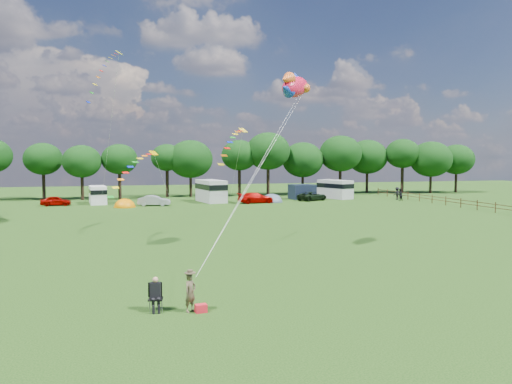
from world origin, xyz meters
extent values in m
plane|color=black|center=(0.00, 0.00, 0.00)|extent=(180.00, 180.00, 0.00)
cylinder|color=black|center=(-20.03, 56.31, 1.95)|extent=(0.47, 0.47, 3.90)
ellipsoid|color=black|center=(-20.03, 56.31, 6.00)|extent=(5.58, 5.58, 4.74)
cylinder|color=black|center=(-14.36, 53.27, 1.78)|extent=(0.44, 0.44, 3.56)
ellipsoid|color=black|center=(-14.36, 53.27, 5.64)|extent=(5.56, 5.56, 4.73)
cylinder|color=black|center=(-9.09, 54.23, 1.98)|extent=(0.47, 0.47, 3.95)
ellipsoid|color=black|center=(-9.09, 54.23, 5.95)|extent=(5.33, 5.33, 4.53)
cylinder|color=black|center=(-1.92, 56.03, 2.17)|extent=(0.50, 0.50, 4.33)
ellipsoid|color=black|center=(-1.92, 56.03, 6.19)|extent=(4.95, 4.95, 4.21)
cylinder|color=black|center=(1.70, 55.56, 1.66)|extent=(0.43, 0.43, 3.31)
ellipsoid|color=black|center=(1.70, 55.56, 5.95)|extent=(7.03, 7.03, 5.98)
cylinder|color=black|center=(9.66, 55.80, 2.18)|extent=(0.50, 0.50, 4.36)
ellipsoid|color=black|center=(9.66, 55.80, 6.56)|extent=(5.84, 5.84, 4.97)
cylinder|color=black|center=(14.25, 54.92, 2.27)|extent=(0.51, 0.51, 4.55)
ellipsoid|color=black|center=(14.25, 54.92, 7.23)|extent=(7.15, 7.15, 6.08)
cylinder|color=black|center=(20.49, 55.63, 1.61)|extent=(0.42, 0.42, 3.21)
ellipsoid|color=black|center=(20.49, 55.63, 5.80)|extent=(6.90, 6.90, 5.86)
cylinder|color=black|center=(26.98, 54.96, 2.09)|extent=(0.48, 0.48, 4.17)
ellipsoid|color=black|center=(26.98, 54.96, 6.86)|extent=(7.16, 7.16, 6.09)
cylinder|color=black|center=(32.97, 56.89, 1.83)|extent=(0.45, 0.45, 3.66)
ellipsoid|color=black|center=(32.97, 56.89, 6.31)|extent=(7.05, 7.05, 5.99)
cylinder|color=black|center=(38.41, 54.37, 2.32)|extent=(0.52, 0.52, 4.65)
ellipsoid|color=black|center=(38.41, 54.37, 6.88)|extent=(5.96, 5.96, 5.06)
cylinder|color=black|center=(43.16, 53.04, 1.59)|extent=(0.42, 0.42, 3.19)
ellipsoid|color=black|center=(43.16, 53.04, 5.89)|extent=(7.23, 7.23, 6.14)
cylinder|color=black|center=(48.55, 53.44, 1.76)|extent=(0.44, 0.44, 3.52)
ellipsoid|color=black|center=(48.55, 53.44, 5.86)|extent=(6.22, 6.22, 5.28)
cylinder|color=#472D19|center=(32.00, 24.00, 0.60)|extent=(0.12, 0.12, 1.20)
cylinder|color=#472D19|center=(32.00, 22.50, 0.95)|extent=(0.08, 3.00, 0.08)
cylinder|color=#472D19|center=(32.00, 22.50, 0.55)|extent=(0.08, 3.00, 0.08)
cylinder|color=#472D19|center=(32.00, 27.00, 0.60)|extent=(0.12, 0.12, 1.20)
cylinder|color=#472D19|center=(32.00, 25.50, 0.95)|extent=(0.08, 3.00, 0.08)
cylinder|color=#472D19|center=(32.00, 25.50, 0.55)|extent=(0.08, 3.00, 0.08)
cylinder|color=#472D19|center=(32.00, 30.00, 0.60)|extent=(0.12, 0.12, 1.20)
cylinder|color=#472D19|center=(32.00, 28.50, 0.95)|extent=(0.08, 3.00, 0.08)
cylinder|color=#472D19|center=(32.00, 28.50, 0.55)|extent=(0.08, 3.00, 0.08)
cylinder|color=#472D19|center=(32.00, 33.00, 0.60)|extent=(0.12, 0.12, 1.20)
cylinder|color=#472D19|center=(32.00, 31.50, 0.95)|extent=(0.08, 3.00, 0.08)
cylinder|color=#472D19|center=(32.00, 31.50, 0.55)|extent=(0.08, 3.00, 0.08)
cylinder|color=#472D19|center=(32.00, 36.00, 0.60)|extent=(0.12, 0.12, 1.20)
cylinder|color=#472D19|center=(32.00, 34.50, 0.95)|extent=(0.08, 3.00, 0.08)
cylinder|color=#472D19|center=(32.00, 34.50, 0.55)|extent=(0.08, 3.00, 0.08)
cylinder|color=#472D19|center=(32.00, 39.00, 0.60)|extent=(0.12, 0.12, 1.20)
cylinder|color=#472D19|center=(32.00, 37.50, 0.95)|extent=(0.08, 3.00, 0.08)
cylinder|color=#472D19|center=(32.00, 37.50, 0.55)|extent=(0.08, 3.00, 0.08)
cylinder|color=#472D19|center=(32.00, 42.00, 0.60)|extent=(0.12, 0.12, 1.20)
cylinder|color=#472D19|center=(32.00, 40.50, 0.95)|extent=(0.08, 3.00, 0.08)
cylinder|color=#472D19|center=(32.00, 40.50, 0.55)|extent=(0.08, 3.00, 0.08)
cylinder|color=#472D19|center=(32.00, 45.00, 0.60)|extent=(0.12, 0.12, 1.20)
cylinder|color=#472D19|center=(32.00, 43.50, 0.95)|extent=(0.08, 3.00, 0.08)
cylinder|color=#472D19|center=(32.00, 43.50, 0.55)|extent=(0.08, 3.00, 0.08)
cylinder|color=#472D19|center=(32.00, 48.00, 0.60)|extent=(0.12, 0.12, 1.20)
cylinder|color=#472D19|center=(32.00, 46.50, 0.95)|extent=(0.08, 3.00, 0.08)
cylinder|color=#472D19|center=(32.00, 46.50, 0.55)|extent=(0.08, 3.00, 0.08)
cylinder|color=#472D19|center=(32.00, 51.00, 0.60)|extent=(0.12, 0.12, 1.20)
cylinder|color=#472D19|center=(32.00, 49.50, 0.95)|extent=(0.08, 3.00, 0.08)
cylinder|color=#472D19|center=(32.00, 49.50, 0.55)|extent=(0.08, 3.00, 0.08)
imported|color=#8E0400|center=(-16.96, 45.10, 0.63)|extent=(3.80, 1.50, 1.27)
imported|color=#93989D|center=(-4.73, 41.93, 0.67)|extent=(4.03, 2.17, 1.35)
imported|color=#AB0300|center=(8.89, 42.28, 0.72)|extent=(4.95, 2.42, 1.44)
imported|color=black|center=(17.80, 44.14, 0.64)|extent=(5.18, 3.87, 1.29)
cube|color=white|center=(-11.88, 46.72, 1.19)|extent=(2.58, 4.98, 2.39)
cube|color=black|center=(-11.88, 46.72, 1.68)|extent=(2.63, 5.08, 0.57)
cylinder|color=black|center=(-11.71, 45.23, 0.34)|extent=(0.70, 0.32, 0.67)
cylinder|color=black|center=(-12.06, 48.22, 0.34)|extent=(0.70, 0.32, 0.67)
cube|color=#B8B9BA|center=(3.30, 45.60, 1.53)|extent=(3.64, 6.48, 3.06)
cube|color=black|center=(3.30, 45.60, 2.15)|extent=(3.71, 6.61, 0.73)
cylinder|color=black|center=(3.63, 43.70, 0.43)|extent=(0.90, 0.46, 0.86)
cylinder|color=black|center=(2.96, 47.50, 0.43)|extent=(0.90, 0.46, 0.86)
cube|color=#B4B4B6|center=(22.51, 46.87, 1.39)|extent=(4.13, 6.05, 2.79)
cube|color=black|center=(22.51, 46.87, 1.96)|extent=(4.21, 6.18, 0.66)
cylinder|color=black|center=(23.11, 45.22, 0.39)|extent=(0.84, 0.54, 0.79)
cylinder|color=black|center=(21.92, 48.52, 0.39)|extent=(0.84, 0.54, 0.79)
ellipsoid|color=orange|center=(-8.39, 41.05, 0.02)|extent=(2.58, 2.97, 2.12)
cylinder|color=orange|center=(-8.39, 41.05, 0.04)|extent=(2.71, 2.71, 0.08)
ellipsoid|color=#445363|center=(11.43, 43.20, 0.02)|extent=(2.91, 3.35, 2.28)
cylinder|color=#445363|center=(11.43, 43.20, 0.04)|extent=(3.06, 3.06, 0.08)
cube|color=black|center=(17.29, 47.01, 1.09)|extent=(3.69, 3.10, 2.17)
imported|color=brown|center=(-5.70, -3.32, 0.79)|extent=(0.68, 0.66, 1.58)
cylinder|color=#99999E|center=(-7.29, -3.13, 0.25)|extent=(0.02, 0.02, 0.50)
cylinder|color=#99999E|center=(-6.81, -3.13, 0.25)|extent=(0.02, 0.02, 0.50)
cylinder|color=#99999E|center=(-7.29, -2.65, 0.25)|extent=(0.02, 0.02, 0.50)
cylinder|color=#99999E|center=(-6.81, -2.65, 0.25)|extent=(0.02, 0.02, 0.50)
cube|color=black|center=(-7.05, -2.89, 0.50)|extent=(0.66, 0.64, 0.05)
cube|color=black|center=(-7.05, -2.63, 0.82)|extent=(0.57, 0.16, 0.60)
cube|color=black|center=(-7.05, -2.85, 0.85)|extent=(0.46, 0.33, 0.64)
sphere|color=tan|center=(-7.05, -2.87, 1.29)|extent=(0.24, 0.24, 0.24)
cube|color=red|center=(-5.30, -3.52, 0.17)|extent=(0.51, 0.37, 0.33)
ellipsoid|color=red|center=(2.89, 8.75, 10.93)|extent=(3.26, 3.43, 2.00)
ellipsoid|color=#DABD00|center=(2.89, 8.75, 10.78)|extent=(2.03, 2.14, 1.09)
cone|color=#DD581C|center=(1.89, 7.62, 11.24)|extent=(1.47, 1.50, 1.05)
cone|color=#1331B1|center=(1.89, 7.62, 10.62)|extent=(1.47, 1.50, 1.05)
cone|color=#1331B1|center=(2.96, 8.83, 11.58)|extent=(1.15, 1.14, 0.89)
sphere|color=white|center=(3.42, 9.88, 11.12)|extent=(0.33, 0.33, 0.33)
sphere|color=black|center=(3.43, 9.98, 11.12)|extent=(0.17, 0.17, 0.17)
cube|color=#CDD216|center=(-8.61, 29.32, 16.68)|extent=(0.75, 0.79, 0.38)
cube|color=red|center=(-8.88, 28.82, 16.45)|extent=(0.45, 0.61, 0.11)
cube|color=orange|center=(-9.15, 28.33, 16.19)|extent=(0.45, 0.61, 0.12)
cube|color=yellow|center=(-9.42, 27.83, 15.84)|extent=(0.45, 0.61, 0.13)
cube|color=#198C1E|center=(-9.69, 27.34, 15.42)|extent=(0.44, 0.61, 0.14)
cube|color=#0C1EB2|center=(-9.96, 26.84, 14.91)|extent=(0.44, 0.61, 0.15)
cube|color=red|center=(-10.23, 26.35, 14.33)|extent=(0.43, 0.60, 0.16)
cube|color=orange|center=(-10.50, 25.85, 13.66)|extent=(0.43, 0.60, 0.17)
cube|color=yellow|center=(-10.77, 25.36, 12.92)|extent=(0.42, 0.60, 0.17)
cube|color=#198C1E|center=(-11.04, 24.86, 12.09)|extent=(0.42, 0.59, 0.18)
cube|color=#0C1EB2|center=(-11.31, 24.37, 11.19)|extent=(0.41, 0.59, 0.19)
cube|color=#CF9E00|center=(-5.74, 22.17, 6.62)|extent=(0.87, 0.85, 0.41)
cube|color=red|center=(-6.15, 21.72, 6.52)|extent=(0.63, 0.56, 0.11)
cube|color=orange|center=(-6.55, 21.27, 6.37)|extent=(0.62, 0.55, 0.13)
cube|color=yellow|center=(-6.96, 20.82, 6.14)|extent=(0.62, 0.55, 0.14)
cube|color=#198C1E|center=(-7.36, 20.37, 5.83)|extent=(0.62, 0.55, 0.15)
cube|color=#0C1EB2|center=(-7.77, 19.92, 5.44)|extent=(0.62, 0.54, 0.16)
cube|color=red|center=(-8.17, 19.47, 4.98)|extent=(0.61, 0.54, 0.17)
cube|color=orange|center=(-8.58, 19.02, 4.43)|extent=(0.61, 0.53, 0.18)
cube|color=yellow|center=(-8.98, 18.57, 3.80)|extent=(0.61, 0.53, 0.18)
cube|color=#198C1E|center=(-9.39, 18.12, 3.09)|extent=(0.60, 0.52, 0.19)
cube|color=yellow|center=(0.58, 14.19, 8.31)|extent=(0.72, 0.69, 0.34)
cube|color=red|center=(0.26, 13.65, 8.24)|extent=(0.54, 0.44, 0.10)
cube|color=orange|center=(-0.05, 13.11, 8.12)|extent=(0.54, 0.44, 0.11)
cube|color=yellow|center=(-0.37, 12.57, 7.93)|extent=(0.54, 0.43, 0.11)
cube|color=#198C1E|center=(-0.68, 12.03, 7.66)|extent=(0.53, 0.43, 0.12)
cube|color=#0C1EB2|center=(-1.00, 11.49, 7.31)|extent=(0.53, 0.43, 0.13)
cube|color=red|center=(-1.31, 10.95, 6.88)|extent=(0.53, 0.42, 0.14)
cube|color=orange|center=(-1.63, 10.41, 6.36)|extent=(0.53, 0.42, 0.15)
cube|color=yellow|center=(-1.94, 9.87, 5.77)|extent=(0.52, 0.41, 0.15)
imported|color=black|center=(29.70, 40.36, 0.89)|extent=(0.96, 0.70, 1.78)
imported|color=black|center=(30.40, 42.33, 0.92)|extent=(1.25, 0.69, 1.85)
camera|label=1|loc=(-8.11, -23.16, 6.26)|focal=35.00mm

